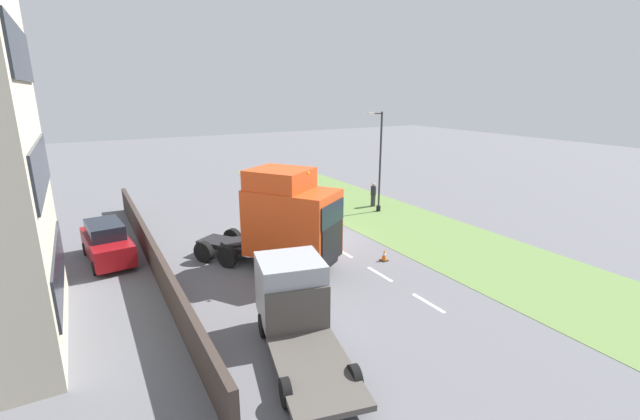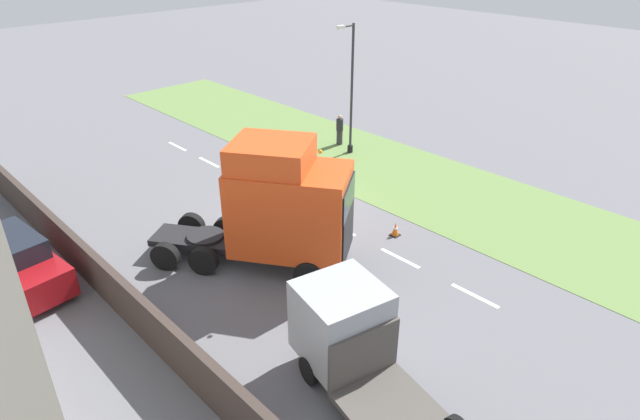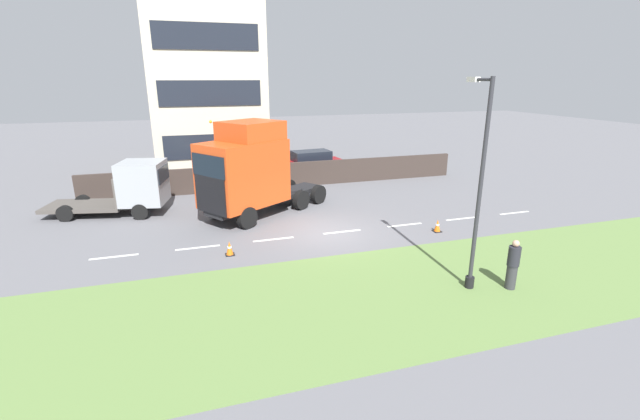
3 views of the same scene
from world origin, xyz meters
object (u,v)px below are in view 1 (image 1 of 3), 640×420
object	(u,v)px
lamp_post	(379,166)
pedestrian	(373,195)
traffic_cone_trailing	(300,210)
lorry_cab	(287,220)
traffic_cone_lead	(384,255)
flatbed_truck	(294,300)
parked_car	(107,242)

from	to	relation	value
lamp_post	pedestrian	size ratio (longest dim) A/B	3.93
pedestrian	traffic_cone_trailing	size ratio (longest dim) A/B	2.99
lamp_post	traffic_cone_trailing	size ratio (longest dim) A/B	11.75
lorry_cab	traffic_cone_lead	world-z (taller)	lorry_cab
lorry_cab	traffic_cone_trailing	world-z (taller)	lorry_cab
lamp_post	pedestrian	world-z (taller)	lamp_post
lamp_post	flatbed_truck	bearing A→B (deg)	43.44
traffic_cone_lead	pedestrian	bearing A→B (deg)	-123.24
lorry_cab	traffic_cone_lead	size ratio (longest dim) A/B	12.34
flatbed_truck	traffic_cone_lead	bearing A→B (deg)	42.61
traffic_cone_trailing	pedestrian	bearing A→B (deg)	172.74
lorry_cab	traffic_cone_lead	distance (m)	5.26
lorry_cab	flatbed_truck	xyz separation A→B (m)	(2.36, 5.51, -0.96)
flatbed_truck	parked_car	size ratio (longest dim) A/B	1.30
lamp_post	traffic_cone_lead	distance (m)	9.47
traffic_cone_trailing	lamp_post	bearing A→B (deg)	158.58
lamp_post	traffic_cone_lead	world-z (taller)	lamp_post
flatbed_truck	lamp_post	distance (m)	16.71
lorry_cab	flatbed_truck	size ratio (longest dim) A/B	1.14
parked_car	traffic_cone_trailing	world-z (taller)	parked_car
lorry_cab	pedestrian	bearing A→B (deg)	-179.11
lorry_cab	parked_car	bearing A→B (deg)	-69.84
pedestrian	traffic_cone_trailing	xyz separation A→B (m)	(5.58, -0.71, -0.57)
parked_car	traffic_cone_lead	world-z (taller)	parked_car
parked_car	traffic_cone_trailing	distance (m)	12.32
lorry_cab	lamp_post	size ratio (longest dim) A/B	1.05
flatbed_truck	parked_car	distance (m)	11.91
lorry_cab	traffic_cone_lead	xyz separation A→B (m)	(-4.58, 1.49, -2.12)
traffic_cone_lead	flatbed_truck	bearing A→B (deg)	30.11
traffic_cone_trailing	traffic_cone_lead	bearing A→B (deg)	89.39
lamp_post	traffic_cone_lead	size ratio (longest dim) A/B	11.75
lamp_post	traffic_cone_trailing	distance (m)	6.14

